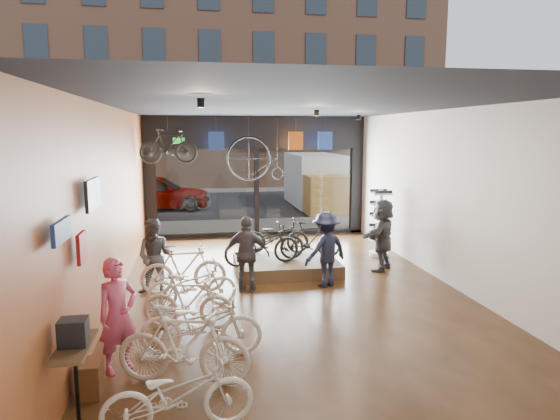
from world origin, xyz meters
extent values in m
cube|color=black|center=(0.00, 0.00, -0.02)|extent=(7.00, 12.00, 0.04)
cube|color=black|center=(0.00, 0.00, 3.82)|extent=(7.00, 12.00, 0.04)
cube|color=#AB572D|center=(-3.52, 0.00, 1.90)|extent=(0.04, 12.00, 3.80)
cube|color=beige|center=(3.52, 0.00, 1.90)|extent=(0.04, 12.00, 3.80)
cube|color=beige|center=(0.00, -6.02, 1.90)|extent=(7.00, 0.04, 3.80)
cube|color=#198C26|center=(-2.40, 5.88, 3.05)|extent=(0.35, 0.06, 0.18)
cube|color=black|center=(0.00, 15.00, -0.01)|extent=(30.00, 18.00, 0.02)
cube|color=slate|center=(0.00, 7.20, 0.06)|extent=(30.00, 2.40, 0.12)
cube|color=slate|center=(0.00, 19.00, 0.06)|extent=(30.00, 2.00, 0.12)
cube|color=brown|center=(0.00, 21.50, 7.00)|extent=(26.00, 5.00, 14.00)
imported|color=gray|center=(-3.63, 12.00, 0.77)|extent=(4.50, 1.81, 1.53)
imported|color=silver|center=(-2.14, -4.59, 0.44)|extent=(1.74, 0.80, 0.88)
imported|color=silver|center=(-2.11, -3.52, 0.54)|extent=(1.86, 0.96, 1.07)
imported|color=silver|center=(-1.87, -2.66, 0.47)|extent=(1.87, 0.83, 0.95)
imported|color=silver|center=(-2.07, -1.61, 0.47)|extent=(1.62, 0.80, 0.94)
imported|color=silver|center=(-2.02, -0.57, 0.44)|extent=(1.74, 0.78, 0.88)
imported|color=silver|center=(-2.19, 0.30, 0.52)|extent=(1.77, 0.60, 1.05)
cube|color=#4F331E|center=(0.17, 1.57, 0.15)|extent=(2.40, 1.80, 0.30)
imported|color=black|center=(-0.45, 1.22, 0.77)|extent=(1.87, 0.97, 0.94)
imported|color=black|center=(0.77, 1.57, 0.75)|extent=(1.50, 0.43, 0.90)
imported|color=black|center=(0.04, 2.26, 0.73)|extent=(1.69, 0.79, 0.86)
imported|color=#CC4C72|center=(-3.00, -2.97, 0.80)|extent=(0.70, 0.67, 1.61)
imported|color=#3F3F44|center=(-2.75, 0.35, 0.79)|extent=(0.87, 0.74, 1.57)
imported|color=#3F3F44|center=(-0.89, 0.23, 0.80)|extent=(1.01, 0.65, 1.60)
imported|color=#161C33|center=(0.82, 0.33, 0.81)|extent=(1.20, 0.99, 1.62)
imported|color=#3F3F44|center=(2.49, 1.36, 0.86)|extent=(1.41, 1.57, 1.73)
imported|color=black|center=(-2.63, 4.20, 2.93)|extent=(1.62, 0.64, 0.95)
cube|color=#1E3F99|center=(-1.28, 5.20, 3.05)|extent=(0.45, 0.03, 0.55)
cube|color=#CC5919|center=(1.12, 5.20, 3.05)|extent=(0.45, 0.03, 0.55)
cube|color=#1E3F99|center=(2.04, 5.20, 3.05)|extent=(0.45, 0.03, 0.55)
camera|label=1|loc=(-1.87, -9.81, 3.29)|focal=32.00mm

